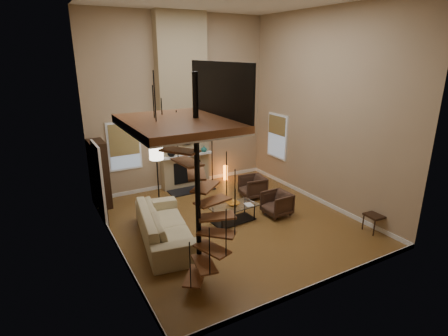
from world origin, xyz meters
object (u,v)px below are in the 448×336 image
coffee_table (234,212)px  side_chair (378,212)px  armchair_far (279,203)px  armchair_near (255,186)px  floor_lamp (157,158)px  sofa (165,225)px  hutch (99,175)px  accent_lamp (225,173)px

coffee_table → side_chair: (2.89, -2.21, 0.24)m
armchair_far → coffee_table: size_ratio=0.54×
armchair_near → side_chair: side_chair is taller
floor_lamp → side_chair: 6.11m
floor_lamp → side_chair: bearing=-45.6°
armchair_near → side_chair: 3.66m
coffee_table → sofa: bearing=-179.0°
sofa → coffee_table: size_ratio=2.11×
side_chair → hutch: bearing=138.5°
sofa → accent_lamp: (3.38, 3.01, -0.15)m
sofa → floor_lamp: bearing=-6.6°
armchair_near → accent_lamp: (-0.01, 1.82, -0.10)m
floor_lamp → side_chair: (4.23, -4.32, -0.89)m
hutch → armchair_far: bearing=-36.9°
armchair_far → side_chair: side_chair is taller
side_chair → sofa: bearing=155.8°
armchair_near → armchair_far: 1.41m
sofa → armchair_near: (3.39, 1.19, -0.04)m
armchair_far → floor_lamp: (-2.64, 2.36, 1.06)m
coffee_table → side_chair: size_ratio=1.38×
hutch → side_chair: size_ratio=2.11×
armchair_near → coffee_table: bearing=-43.6°
hutch → side_chair: 7.66m
sofa → floor_lamp: 2.46m
floor_lamp → sofa: bearing=-105.8°
sofa → accent_lamp: size_ratio=5.23×
armchair_far → coffee_table: bearing=-102.1°
sofa → coffee_table: (1.95, 0.03, -0.11)m
hutch → coffee_table: bearing=-45.2°
sofa → accent_lamp: sofa is taller
hutch → coffee_table: size_ratio=1.53×
side_chair → coffee_table: bearing=142.6°
armchair_far → side_chair: 2.53m
coffee_table → armchair_near: bearing=38.8°
accent_lamp → coffee_table: bearing=-115.6°
floor_lamp → accent_lamp: size_ratio=3.25×
sofa → floor_lamp: size_ratio=1.61×
coffee_table → floor_lamp: size_ratio=0.76×
hutch → coffee_table: hutch is taller
accent_lamp → side_chair: (1.46, -5.19, 0.28)m
armchair_near → floor_lamp: floor_lamp is taller
armchair_far → accent_lamp: 3.23m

